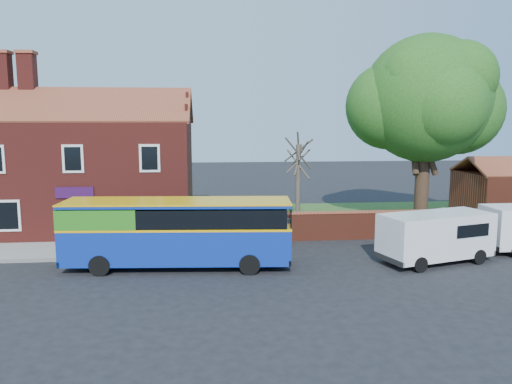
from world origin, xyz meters
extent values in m
plane|color=black|center=(0.00, 0.00, 0.00)|extent=(120.00, 120.00, 0.00)
cube|color=gray|center=(-7.00, 5.75, 0.06)|extent=(18.00, 3.50, 0.12)
cube|color=slate|center=(-7.00, 4.00, 0.07)|extent=(18.00, 0.15, 0.14)
cube|color=#426B28|center=(13.00, 13.00, 0.02)|extent=(26.00, 12.00, 0.04)
cube|color=maroon|center=(-7.00, 11.50, 3.25)|extent=(12.00, 8.00, 6.50)
cube|color=brown|center=(-7.00, 9.50, 7.50)|extent=(12.30, 4.08, 2.16)
cube|color=brown|center=(-7.00, 13.50, 7.50)|extent=(12.30, 4.08, 2.16)
cube|color=maroon|center=(-11.80, 11.50, 9.40)|extent=(0.90, 0.90, 2.20)
cube|color=maroon|center=(-10.40, 11.50, 9.40)|extent=(0.90, 0.90, 2.20)
cube|color=black|center=(-7.00, 7.47, 4.60)|extent=(1.10, 0.06, 1.50)
cube|color=#4C0F19|center=(-7.00, 7.45, 1.10)|extent=(0.95, 0.04, 2.10)
cube|color=silver|center=(-7.00, 7.47, 1.15)|extent=(1.20, 0.06, 2.30)
cube|color=#2F0D3A|center=(-7.00, 7.44, 2.80)|extent=(2.00, 0.06, 0.60)
cube|color=maroon|center=(13.00, 7.00, 0.75)|extent=(22.00, 0.30, 1.50)
cube|color=brown|center=(13.00, 7.00, 1.55)|extent=(22.00, 0.38, 0.10)
cube|color=brown|center=(22.00, 14.25, 3.55)|extent=(8.20, 2.56, 1.24)
cube|color=#0E2D9C|center=(-1.28, 2.50, 1.15)|extent=(10.20, 3.24, 1.60)
cube|color=#E7A70C|center=(-1.28, 2.50, 1.95)|extent=(10.22, 3.27, 0.10)
cube|color=black|center=(-1.28, 2.50, 2.43)|extent=(9.80, 3.23, 0.80)
cube|color=#2C831C|center=(-4.58, 2.74, 2.43)|extent=(3.59, 2.79, 0.85)
cube|color=#0E2D9C|center=(-1.28, 2.50, 2.96)|extent=(10.20, 3.24, 0.14)
cube|color=#E7A70C|center=(-1.28, 2.50, 3.04)|extent=(10.24, 3.29, 0.06)
cylinder|color=black|center=(-4.57, 1.56, 0.45)|extent=(0.92, 0.35, 0.90)
cylinder|color=black|center=(-4.40, 3.91, 0.45)|extent=(0.92, 0.35, 0.90)
cylinder|color=black|center=(1.84, 1.09, 0.45)|extent=(0.92, 0.35, 0.90)
cylinder|color=black|center=(2.01, 3.43, 0.45)|extent=(0.92, 0.35, 0.90)
cube|color=white|center=(10.65, 2.13, 1.32)|extent=(5.67, 3.51, 2.01)
cube|color=black|center=(12.94, 2.80, 1.64)|extent=(0.58, 1.75, 0.79)
cube|color=black|center=(13.15, 2.86, 0.42)|extent=(0.69, 2.06, 0.25)
cylinder|color=black|center=(9.31, 0.70, 0.35)|extent=(0.73, 0.41, 0.70)
cylinder|color=black|center=(8.75, 2.62, 0.35)|extent=(0.73, 0.41, 0.70)
cylinder|color=black|center=(12.56, 1.65, 0.35)|extent=(0.73, 0.41, 0.70)
cylinder|color=black|center=(12.00, 3.57, 0.35)|extent=(0.73, 0.41, 0.70)
cylinder|color=black|center=(14.96, 4.49, 0.35)|extent=(0.70, 0.23, 0.70)
cylinder|color=black|center=(13.11, 9.41, 2.42)|extent=(0.84, 0.84, 4.83)
sphere|color=#3A7524|center=(13.11, 9.41, 7.88)|extent=(7.57, 7.57, 7.57)
sphere|color=#3A7524|center=(15.32, 9.83, 7.25)|extent=(5.47, 5.47, 5.47)
sphere|color=#3A7524|center=(11.12, 10.04, 7.46)|extent=(5.26, 5.26, 5.26)
cylinder|color=#4C4238|center=(5.60, 10.26, 2.58)|extent=(0.30, 0.30, 5.16)
cylinder|color=#4C4238|center=(5.60, 10.26, 4.43)|extent=(0.30, 2.52, 2.03)
cylinder|color=#4C4238|center=(5.60, 10.26, 4.24)|extent=(1.32, 1.86, 1.86)
cylinder|color=#4C4238|center=(5.60, 10.26, 4.61)|extent=(2.11, 0.97, 2.06)
camera|label=1|loc=(0.10, -19.67, 6.60)|focal=35.00mm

